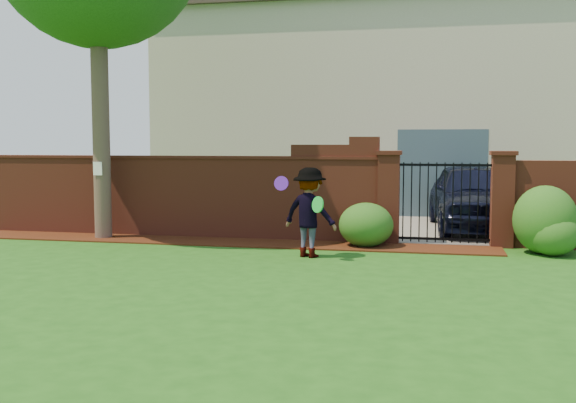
% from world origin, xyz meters
% --- Properties ---
extents(ground, '(80.00, 80.00, 0.01)m').
position_xyz_m(ground, '(0.00, 0.00, -0.01)').
color(ground, '#1C4F13').
rests_on(ground, ground).
extents(mulch_bed, '(11.10, 1.08, 0.03)m').
position_xyz_m(mulch_bed, '(-0.95, 3.34, 0.01)').
color(mulch_bed, '#331509').
rests_on(mulch_bed, ground).
extents(brick_wall, '(8.70, 0.31, 2.16)m').
position_xyz_m(brick_wall, '(-2.01, 4.00, 0.93)').
color(brick_wall, maroon).
rests_on(brick_wall, ground).
extents(pillar_left, '(0.50, 0.50, 1.88)m').
position_xyz_m(pillar_left, '(2.40, 4.00, 0.96)').
color(pillar_left, maroon).
rests_on(pillar_left, ground).
extents(pillar_right, '(0.50, 0.50, 1.88)m').
position_xyz_m(pillar_right, '(4.60, 4.00, 0.96)').
color(pillar_right, maroon).
rests_on(pillar_right, ground).
extents(iron_gate, '(1.78, 0.03, 1.60)m').
position_xyz_m(iron_gate, '(3.50, 4.00, 0.85)').
color(iron_gate, black).
rests_on(iron_gate, ground).
extents(driveway, '(3.20, 8.00, 0.01)m').
position_xyz_m(driveway, '(3.50, 8.00, 0.01)').
color(driveway, slate).
rests_on(driveway, ground).
extents(house, '(12.40, 6.40, 6.30)m').
position_xyz_m(house, '(1.00, 12.00, 3.16)').
color(house, beige).
rests_on(house, ground).
extents(car, '(2.21, 4.79, 1.59)m').
position_xyz_m(car, '(4.24, 6.28, 0.80)').
color(car, black).
rests_on(car, ground).
extents(paper_notice, '(0.20, 0.01, 0.28)m').
position_xyz_m(paper_notice, '(-3.60, 3.21, 1.50)').
color(paper_notice, white).
rests_on(paper_notice, tree).
extents(shrub_left, '(1.07, 1.07, 0.87)m').
position_xyz_m(shrub_left, '(2.01, 3.40, 0.44)').
color(shrub_left, '#195319').
rests_on(shrub_left, ground).
extents(shrub_middle, '(1.15, 1.15, 1.26)m').
position_xyz_m(shrub_middle, '(5.29, 3.31, 0.63)').
color(shrub_middle, '#195319').
rests_on(shrub_middle, ground).
extents(shrub_right, '(0.90, 0.90, 0.80)m').
position_xyz_m(shrub_right, '(5.41, 3.11, 0.40)').
color(shrub_right, '#195319').
rests_on(shrub_right, ground).
extents(man, '(1.18, 0.93, 1.60)m').
position_xyz_m(man, '(1.11, 2.04, 0.80)').
color(man, gray).
rests_on(man, ground).
extents(frisbee_purple, '(0.26, 0.09, 0.26)m').
position_xyz_m(frisbee_purple, '(0.64, 1.97, 1.32)').
color(frisbee_purple, '#591CB2').
rests_on(frisbee_purple, man).
extents(frisbee_green, '(0.26, 0.23, 0.28)m').
position_xyz_m(frisbee_green, '(1.34, 1.69, 0.98)').
color(frisbee_green, green).
rests_on(frisbee_green, man).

